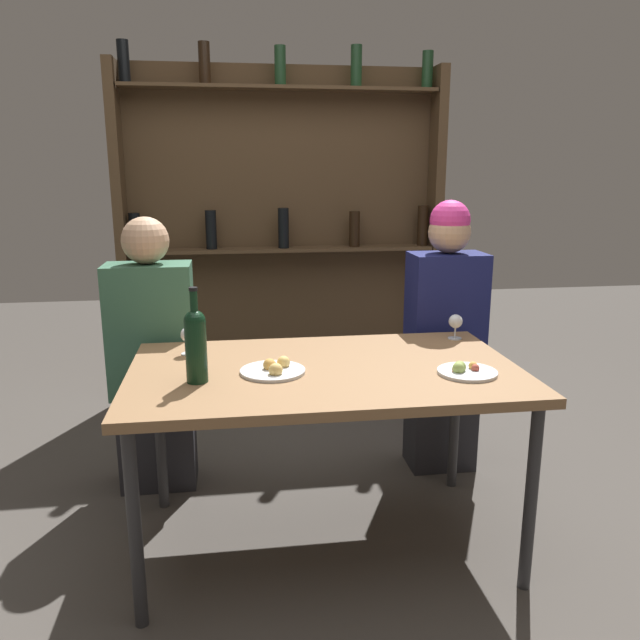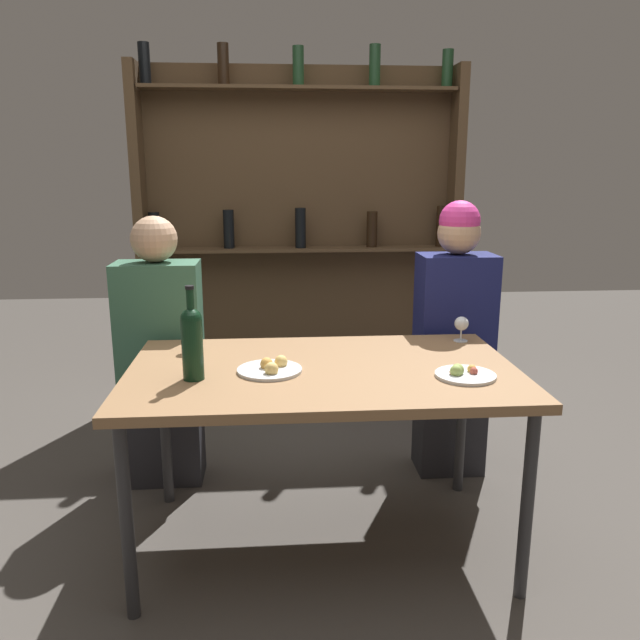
% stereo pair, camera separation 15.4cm
% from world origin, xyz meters
% --- Properties ---
extents(ground_plane, '(10.00, 10.00, 0.00)m').
position_xyz_m(ground_plane, '(0.00, 0.00, 0.00)').
color(ground_plane, '#47423D').
extents(dining_table, '(1.44, 0.86, 0.73)m').
position_xyz_m(dining_table, '(0.00, 0.00, 0.67)').
color(dining_table, olive).
rests_on(dining_table, ground_plane).
extents(wine_rack_wall, '(2.03, 0.21, 2.16)m').
position_xyz_m(wine_rack_wall, '(0.00, 1.81, 1.10)').
color(wine_rack_wall, '#4C3823').
rests_on(wine_rack_wall, ground_plane).
extents(wine_bottle, '(0.07, 0.07, 0.33)m').
position_xyz_m(wine_bottle, '(-0.46, -0.10, 0.87)').
color(wine_bottle, black).
rests_on(wine_bottle, dining_table).
extents(wine_glass_0, '(0.06, 0.06, 0.11)m').
position_xyz_m(wine_glass_0, '(0.62, 0.32, 0.80)').
color(wine_glass_0, silver).
rests_on(wine_glass_0, dining_table).
extents(wine_glass_1, '(0.06, 0.06, 0.11)m').
position_xyz_m(wine_glass_1, '(-0.51, 0.25, 0.80)').
color(wine_glass_1, silver).
rests_on(wine_glass_1, dining_table).
extents(food_plate_0, '(0.21, 0.21, 0.05)m').
position_xyz_m(food_plate_0, '(0.49, -0.14, 0.74)').
color(food_plate_0, silver).
rests_on(food_plate_0, dining_table).
extents(food_plate_1, '(0.24, 0.24, 0.05)m').
position_xyz_m(food_plate_1, '(-0.19, -0.03, 0.74)').
color(food_plate_1, silver).
rests_on(food_plate_1, dining_table).
extents(seated_person_left, '(0.37, 0.22, 1.25)m').
position_xyz_m(seated_person_left, '(-0.69, 0.59, 0.59)').
color(seated_person_left, '#26262B').
rests_on(seated_person_left, ground_plane).
extents(seated_person_right, '(0.35, 0.22, 1.31)m').
position_xyz_m(seated_person_right, '(0.67, 0.59, 0.64)').
color(seated_person_right, '#26262B').
rests_on(seated_person_right, ground_plane).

